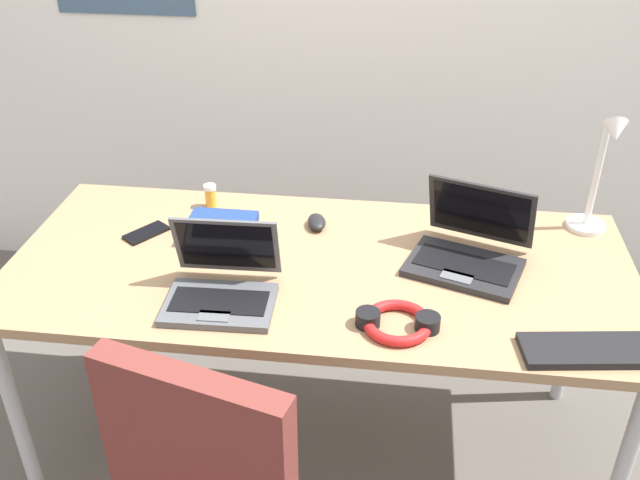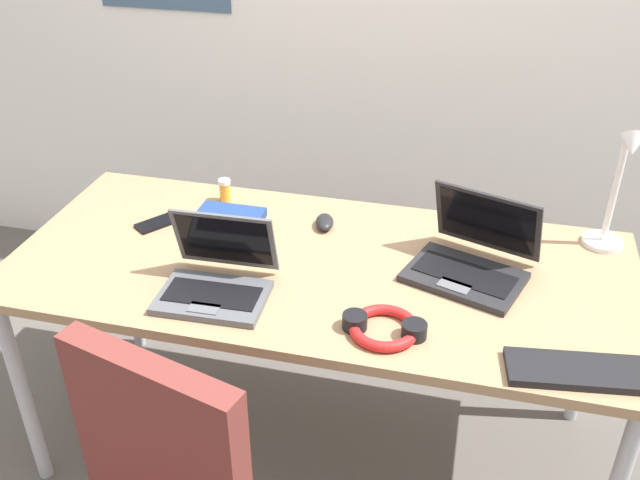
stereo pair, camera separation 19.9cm
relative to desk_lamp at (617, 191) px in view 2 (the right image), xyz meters
name	(u,v)px [view 2 (the right image)]	position (x,y,z in m)	size (l,w,h in m)	color
ground_plane	(320,443)	(-0.80, -0.28, -0.94)	(12.00, 12.00, 0.00)	#56514C
desk	(320,280)	(-0.80, -0.28, -0.25)	(1.80, 0.80, 0.74)	#9E7A56
desk_lamp	(617,191)	(0.00, 0.00, 0.00)	(0.12, 0.18, 0.40)	white
laptop_by_keyboard	(471,259)	(-0.38, -0.22, -0.15)	(0.39, 0.37, 0.22)	#232326
laptop_near_mouse	(216,279)	(-1.04, -0.48, -0.15)	(0.29, 0.27, 0.21)	#515459
external_keyboard	(579,371)	(-0.11, -0.59, -0.19)	(0.33, 0.12, 0.02)	black
computer_mouse	(325,222)	(-0.84, -0.07, -0.18)	(0.06, 0.10, 0.03)	black
cell_phone	(158,223)	(-1.35, -0.18, -0.19)	(0.06, 0.14, 0.01)	black
headphones	(384,327)	(-0.57, -0.54, -0.18)	(0.21, 0.18, 0.04)	red
pill_bottle	(225,190)	(-1.20, 0.02, -0.16)	(0.04, 0.04, 0.08)	gold
book_stack	(228,224)	(-1.11, -0.18, -0.16)	(0.22, 0.20, 0.07)	#336638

